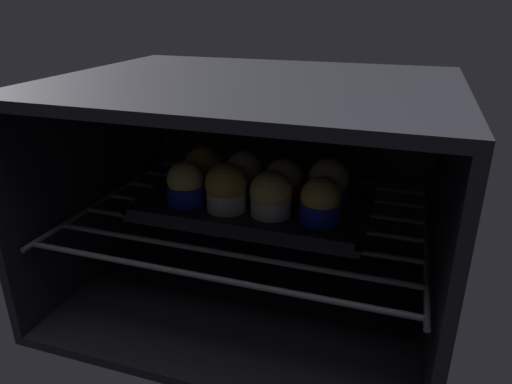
{
  "coord_description": "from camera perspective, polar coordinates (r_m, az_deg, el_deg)",
  "views": [
    {
      "loc": [
        22.54,
        -43.54,
        46.54
      ],
      "look_at": [
        0.0,
        23.97,
        17.04
      ],
      "focal_mm": 33.02,
      "sensor_mm": 36.0,
      "label": 1
    }
  ],
  "objects": [
    {
      "name": "oven_cavity",
      "position": [
        0.79,
        0.52,
        0.57
      ],
      "size": [
        59.0,
        47.0,
        37.0
      ],
      "color": "black",
      "rests_on": "ground"
    },
    {
      "name": "oven_rack",
      "position": [
        0.77,
        -0.47,
        -2.91
      ],
      "size": [
        54.8,
        42.0,
        0.8
      ],
      "color": "#51515B",
      "rests_on": "oven_cavity"
    },
    {
      "name": "baking_tray",
      "position": [
        0.78,
        -0.0,
        -1.59
      ],
      "size": [
        36.82,
        22.16,
        2.2
      ],
      "color": "black",
      "rests_on": "oven_rack"
    },
    {
      "name": "muffin_row0_col0",
      "position": [
        0.77,
        -8.52,
        0.95
      ],
      "size": [
        6.25,
        6.25,
        7.02
      ],
      "color": "#1928B7",
      "rests_on": "baking_tray"
    },
    {
      "name": "muffin_row0_col1",
      "position": [
        0.74,
        -3.64,
        0.49
      ],
      "size": [
        6.67,
        6.67,
        7.72
      ],
      "color": "silver",
      "rests_on": "baking_tray"
    },
    {
      "name": "muffin_row0_col2",
      "position": [
        0.72,
        1.83,
        -0.47
      ],
      "size": [
        6.65,
        6.65,
        7.08
      ],
      "color": "silver",
      "rests_on": "baking_tray"
    },
    {
      "name": "muffin_row0_col3",
      "position": [
        0.71,
        7.84,
        -1.17
      ],
      "size": [
        6.25,
        6.25,
        6.97
      ],
      "color": "#1928B7",
      "rests_on": "baking_tray"
    },
    {
      "name": "muffin_row1_col0",
      "position": [
        0.83,
        -6.42,
        2.79
      ],
      "size": [
        6.64,
        6.64,
        7.48
      ],
      "color": "red",
      "rests_on": "baking_tray"
    },
    {
      "name": "muffin_row1_col1",
      "position": [
        0.81,
        -1.47,
        2.2
      ],
      "size": [
        6.25,
        6.25,
        7.3
      ],
      "color": "#0C8C84",
      "rests_on": "baking_tray"
    },
    {
      "name": "muffin_row1_col2",
      "position": [
        0.79,
        3.3,
        1.35
      ],
      "size": [
        6.28,
        6.28,
        6.81
      ],
      "color": "red",
      "rests_on": "baking_tray"
    },
    {
      "name": "muffin_row1_col3",
      "position": [
        0.77,
        8.77,
        1.13
      ],
      "size": [
        6.67,
        6.67,
        7.6
      ],
      "color": "#0C8C84",
      "rests_on": "baking_tray"
    }
  ]
}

